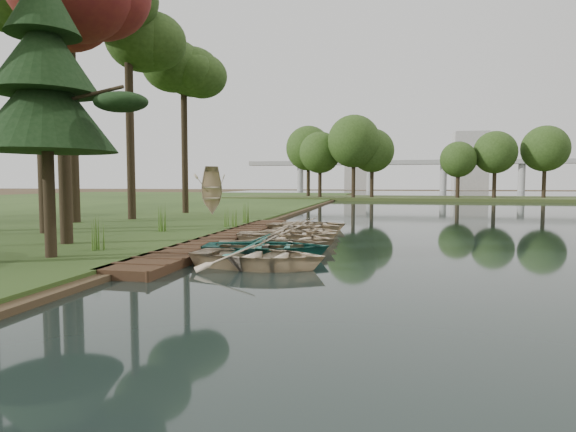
% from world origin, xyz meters
% --- Properties ---
extents(ground, '(300.00, 300.00, 0.00)m').
position_xyz_m(ground, '(0.00, 0.00, 0.00)').
color(ground, '#3D2F1D').
extents(boardwalk, '(1.60, 16.00, 0.30)m').
position_xyz_m(boardwalk, '(-1.60, 0.00, 0.15)').
color(boardwalk, '#362315').
rests_on(boardwalk, ground).
extents(peninsula, '(50.00, 14.00, 0.45)m').
position_xyz_m(peninsula, '(8.00, 50.00, 0.23)').
color(peninsula, '#3A4820').
rests_on(peninsula, ground).
extents(far_trees, '(45.60, 5.60, 8.80)m').
position_xyz_m(far_trees, '(4.67, 50.00, 6.43)').
color(far_trees, black).
rests_on(far_trees, peninsula).
extents(bridge, '(95.90, 4.00, 8.60)m').
position_xyz_m(bridge, '(12.31, 120.00, 7.08)').
color(bridge, '#A5A5A0').
rests_on(bridge, ground).
extents(building_a, '(10.00, 8.00, 18.00)m').
position_xyz_m(building_a, '(30.00, 140.00, 9.00)').
color(building_a, '#A5A5A0').
rests_on(building_a, ground).
extents(building_b, '(8.00, 8.00, 12.00)m').
position_xyz_m(building_b, '(-5.00, 145.00, 6.00)').
color(building_b, '#A5A5A0').
rests_on(building_b, ground).
extents(rowboat_0, '(4.06, 3.07, 0.79)m').
position_xyz_m(rowboat_0, '(1.23, -5.56, 0.45)').
color(rowboat_0, '#C9B391').
rests_on(rowboat_0, water).
extents(rowboat_1, '(4.26, 3.29, 0.82)m').
position_xyz_m(rowboat_1, '(1.05, -3.92, 0.46)').
color(rowboat_1, '#2D7D6F').
rests_on(rowboat_1, water).
extents(rowboat_2, '(4.32, 3.61, 0.77)m').
position_xyz_m(rowboat_2, '(1.05, -2.95, 0.43)').
color(rowboat_2, '#C9B391').
rests_on(rowboat_2, water).
extents(rowboat_3, '(4.30, 3.53, 0.78)m').
position_xyz_m(rowboat_3, '(1.16, -1.22, 0.44)').
color(rowboat_3, '#C9B391').
rests_on(rowboat_3, water).
extents(rowboat_4, '(4.15, 3.17, 0.80)m').
position_xyz_m(rowboat_4, '(0.95, -0.18, 0.45)').
color(rowboat_4, '#C9B391').
rests_on(rowboat_4, water).
extents(rowboat_5, '(3.49, 2.65, 0.68)m').
position_xyz_m(rowboat_5, '(1.17, 1.21, 0.39)').
color(rowboat_5, '#C9B391').
rests_on(rowboat_5, water).
extents(rowboat_6, '(3.68, 3.12, 0.65)m').
position_xyz_m(rowboat_6, '(1.26, 2.44, 0.37)').
color(rowboat_6, '#C9B391').
rests_on(rowboat_6, water).
extents(rowboat_7, '(4.07, 3.26, 0.75)m').
position_xyz_m(rowboat_7, '(0.89, 3.95, 0.43)').
color(rowboat_7, '#C9B391').
rests_on(rowboat_7, water).
extents(rowboat_8, '(3.36, 2.46, 0.68)m').
position_xyz_m(rowboat_8, '(1.11, 5.57, 0.39)').
color(rowboat_8, '#C9B391').
rests_on(rowboat_8, water).
extents(stored_rowboat, '(3.87, 3.84, 0.66)m').
position_xyz_m(stored_rowboat, '(-6.56, 11.46, 0.63)').
color(stored_rowboat, '#C9B391').
rests_on(stored_rowboat, bank).
extents(tree_4, '(4.76, 4.76, 13.07)m').
position_xyz_m(tree_4, '(-9.78, 7.06, 11.21)').
color(tree_4, black).
rests_on(tree_4, bank).
extents(tree_6, '(4.25, 4.25, 11.51)m').
position_xyz_m(tree_6, '(-9.12, 13.16, 9.87)').
color(tree_6, black).
rests_on(tree_6, bank).
extents(pine_tree, '(3.80, 3.80, 8.10)m').
position_xyz_m(pine_tree, '(-4.66, -6.43, 5.34)').
color(pine_tree, black).
rests_on(pine_tree, bank).
extents(reeds_0, '(0.60, 0.60, 1.03)m').
position_xyz_m(reeds_0, '(-4.11, -4.84, 0.82)').
color(reeds_0, '#3F661E').
rests_on(reeds_0, bank).
extents(reeds_1, '(0.60, 0.60, 0.96)m').
position_xyz_m(reeds_1, '(-2.60, 3.59, 0.78)').
color(reeds_1, '#3F661E').
rests_on(reeds_1, bank).
extents(reeds_2, '(0.60, 0.60, 1.07)m').
position_xyz_m(reeds_2, '(-4.80, 0.88, 0.83)').
color(reeds_2, '#3F661E').
rests_on(reeds_2, bank).
extents(reeds_3, '(0.60, 0.60, 1.03)m').
position_xyz_m(reeds_3, '(-2.67, 6.11, 0.82)').
color(reeds_3, '#3F661E').
rests_on(reeds_3, bank).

